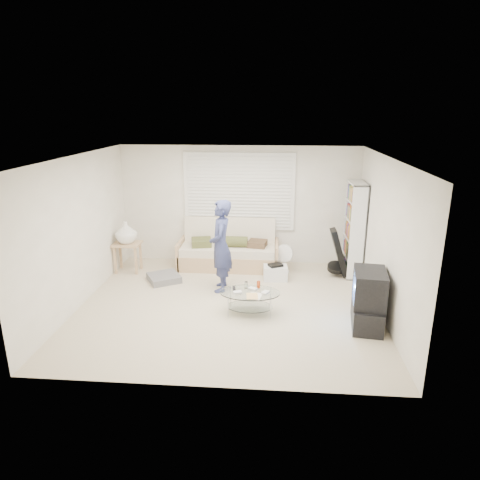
# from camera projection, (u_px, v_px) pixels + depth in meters

# --- Properties ---
(ground) EXTENTS (5.00, 5.00, 0.00)m
(ground) POSITION_uv_depth(u_px,v_px,m) (228.00, 305.00, 7.30)
(ground) COLOR #C4B398
(ground) RESTS_ON ground
(room_shell) EXTENTS (5.02, 4.52, 2.51)m
(room_shell) POSITION_uv_depth(u_px,v_px,m) (231.00, 206.00, 7.27)
(room_shell) COLOR beige
(room_shell) RESTS_ON ground
(window_blinds) EXTENTS (2.32, 0.08, 1.62)m
(window_blinds) POSITION_uv_depth(u_px,v_px,m) (239.00, 192.00, 8.94)
(window_blinds) COLOR silver
(window_blinds) RESTS_ON ground
(futon_sofa) EXTENTS (2.08, 0.84, 1.02)m
(futon_sofa) POSITION_uv_depth(u_px,v_px,m) (229.00, 252.00, 9.00)
(futon_sofa) COLOR tan
(futon_sofa) RESTS_ON ground
(grey_floor_pillow) EXTENTS (0.77, 0.77, 0.13)m
(grey_floor_pillow) POSITION_uv_depth(u_px,v_px,m) (164.00, 278.00, 8.31)
(grey_floor_pillow) COLOR slate
(grey_floor_pillow) RESTS_ON ground
(side_table) EXTENTS (0.54, 0.43, 1.06)m
(side_table) POSITION_uv_depth(u_px,v_px,m) (126.00, 234.00, 8.61)
(side_table) COLOR tan
(side_table) RESTS_ON ground
(bookshelf) EXTENTS (0.30, 0.79, 1.87)m
(bookshelf) POSITION_uv_depth(u_px,v_px,m) (354.00, 229.00, 8.43)
(bookshelf) COLOR white
(bookshelf) RESTS_ON ground
(guitar_case) EXTENTS (0.41, 0.36, 0.95)m
(guitar_case) POSITION_uv_depth(u_px,v_px,m) (338.00, 256.00, 8.45)
(guitar_case) COLOR black
(guitar_case) RESTS_ON ground
(floor_fan) EXTENTS (0.37, 0.24, 0.60)m
(floor_fan) POSITION_uv_depth(u_px,v_px,m) (284.00, 256.00, 8.68)
(floor_fan) COLOR white
(floor_fan) RESTS_ON ground
(storage_bin) EXTENTS (0.48, 0.35, 0.32)m
(storage_bin) POSITION_uv_depth(u_px,v_px,m) (275.00, 272.00, 8.37)
(storage_bin) COLOR white
(storage_bin) RESTS_ON ground
(tv_unit) EXTENTS (0.54, 0.88, 0.90)m
(tv_unit) POSITION_uv_depth(u_px,v_px,m) (368.00, 300.00, 6.48)
(tv_unit) COLOR black
(tv_unit) RESTS_ON ground
(coffee_table) EXTENTS (0.99, 0.63, 0.49)m
(coffee_table) POSITION_uv_depth(u_px,v_px,m) (250.00, 296.00, 6.95)
(coffee_table) COLOR silver
(coffee_table) RESTS_ON ground
(standing_person) EXTENTS (0.45, 0.64, 1.69)m
(standing_person) POSITION_uv_depth(u_px,v_px,m) (221.00, 246.00, 7.70)
(standing_person) COLOR navy
(standing_person) RESTS_ON ground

